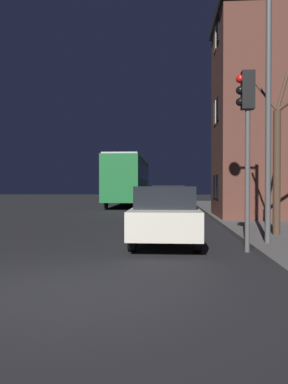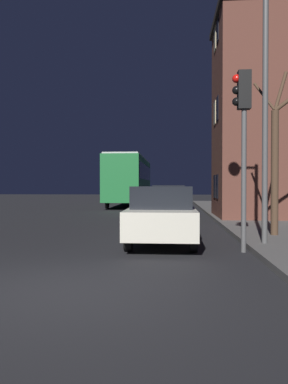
% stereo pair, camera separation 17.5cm
% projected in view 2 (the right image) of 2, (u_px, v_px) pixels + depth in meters
% --- Properties ---
extents(ground_plane, '(120.00, 120.00, 0.00)m').
position_uv_depth(ground_plane, '(62.00, 290.00, 5.63)').
color(ground_plane, black).
extents(brick_building, '(3.20, 4.59, 9.41)m').
position_uv_depth(brick_building, '(248.00, 115.00, 17.46)').
color(brick_building, brown).
rests_on(brick_building, sidewalk).
extents(streetlamp, '(1.21, 0.48, 6.71)m').
position_uv_depth(streetlamp, '(248.00, 50.00, 9.32)').
color(streetlamp, '#4C4C4C').
rests_on(streetlamp, sidewalk).
extents(traffic_light, '(0.43, 0.24, 4.28)m').
position_uv_depth(traffic_light, '(243.00, 122.00, 8.81)').
color(traffic_light, '#4C4C4C').
rests_on(traffic_light, ground).
extents(bare_tree, '(1.59, 0.97, 4.89)m').
position_uv_depth(bare_tree, '(276.00, 157.00, 10.90)').
color(bare_tree, '#473323').
rests_on(bare_tree, sidewalk).
extents(bus, '(2.48, 11.78, 3.74)m').
position_uv_depth(bus, '(130.00, 177.00, 29.40)').
color(bus, '#1E6B33').
rests_on(bus, ground).
extents(car_near_lane, '(1.73, 4.73, 1.56)m').
position_uv_depth(car_near_lane, '(162.00, 213.00, 10.38)').
color(car_near_lane, beige).
rests_on(car_near_lane, ground).
extents(car_mid_lane, '(1.86, 4.73, 1.59)m').
position_uv_depth(car_mid_lane, '(169.00, 199.00, 20.28)').
color(car_mid_lane, olive).
rests_on(car_mid_lane, ground).
extents(car_far_lane, '(1.77, 4.39, 1.46)m').
position_uv_depth(car_far_lane, '(172.00, 197.00, 28.16)').
color(car_far_lane, black).
rests_on(car_far_lane, ground).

